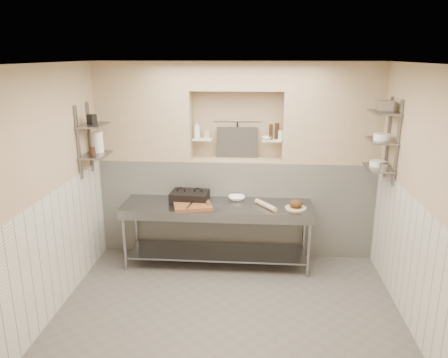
# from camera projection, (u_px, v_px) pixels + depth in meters

# --- Properties ---
(floor) EXTENTS (4.00, 3.90, 0.10)m
(floor) POSITION_uv_depth(u_px,v_px,m) (228.00, 315.00, 5.09)
(floor) COLOR #57524D
(floor) RESTS_ON ground
(ceiling) EXTENTS (4.00, 3.90, 0.10)m
(ceiling) POSITION_uv_depth(u_px,v_px,m) (229.00, 58.00, 4.29)
(ceiling) COLOR silver
(ceiling) RESTS_ON ground
(wall_left) EXTENTS (0.10, 3.90, 2.80)m
(wall_left) POSITION_uv_depth(u_px,v_px,m) (45.00, 193.00, 4.84)
(wall_left) COLOR tan
(wall_left) RESTS_ON ground
(wall_right) EXTENTS (0.10, 3.90, 2.80)m
(wall_right) POSITION_uv_depth(u_px,v_px,m) (425.00, 203.00, 4.54)
(wall_right) COLOR tan
(wall_right) RESTS_ON ground
(wall_back) EXTENTS (4.00, 0.10, 2.80)m
(wall_back) POSITION_uv_depth(u_px,v_px,m) (237.00, 156.00, 6.61)
(wall_back) COLOR tan
(wall_back) RESTS_ON ground
(wall_front) EXTENTS (4.00, 0.10, 2.80)m
(wall_front) POSITION_uv_depth(u_px,v_px,m) (208.00, 297.00, 2.78)
(wall_front) COLOR tan
(wall_front) RESTS_ON ground
(backwall_lower) EXTENTS (4.00, 0.40, 1.40)m
(backwall_lower) POSITION_uv_depth(u_px,v_px,m) (236.00, 205.00, 6.56)
(backwall_lower) COLOR white
(backwall_lower) RESTS_ON floor
(alcove_sill) EXTENTS (1.30, 0.40, 0.02)m
(alcove_sill) POSITION_uv_depth(u_px,v_px,m) (237.00, 159.00, 6.37)
(alcove_sill) COLOR tan
(alcove_sill) RESTS_ON backwall_lower
(backwall_pillar_left) EXTENTS (1.35, 0.40, 1.40)m
(backwall_pillar_left) POSITION_uv_depth(u_px,v_px,m) (145.00, 111.00, 6.27)
(backwall_pillar_left) COLOR tan
(backwall_pillar_left) RESTS_ON backwall_lower
(backwall_pillar_right) EXTENTS (1.35, 0.40, 1.40)m
(backwall_pillar_right) POSITION_uv_depth(u_px,v_px,m) (332.00, 113.00, 6.08)
(backwall_pillar_right) COLOR tan
(backwall_pillar_right) RESTS_ON backwall_lower
(backwall_header) EXTENTS (1.30, 0.40, 0.40)m
(backwall_header) POSITION_uv_depth(u_px,v_px,m) (237.00, 76.00, 6.04)
(backwall_header) COLOR tan
(backwall_header) RESTS_ON backwall_lower
(wainscot_left) EXTENTS (0.02, 3.90, 1.40)m
(wainscot_left) POSITION_uv_depth(u_px,v_px,m) (57.00, 251.00, 5.03)
(wainscot_left) COLOR white
(wainscot_left) RESTS_ON floor
(wainscot_right) EXTENTS (0.02, 3.90, 1.40)m
(wainscot_right) POSITION_uv_depth(u_px,v_px,m) (411.00, 263.00, 4.74)
(wainscot_right) COLOR white
(wainscot_right) RESTS_ON floor
(alcove_shelf_left) EXTENTS (0.28, 0.16, 0.02)m
(alcove_shelf_left) POSITION_uv_depth(u_px,v_px,m) (202.00, 139.00, 6.32)
(alcove_shelf_left) COLOR white
(alcove_shelf_left) RESTS_ON backwall_lower
(alcove_shelf_right) EXTENTS (0.28, 0.16, 0.02)m
(alcove_shelf_right) POSITION_uv_depth(u_px,v_px,m) (272.00, 140.00, 6.25)
(alcove_shelf_right) COLOR white
(alcove_shelf_right) RESTS_ON backwall_lower
(utensil_rail) EXTENTS (0.70, 0.02, 0.02)m
(utensil_rail) POSITION_uv_depth(u_px,v_px,m) (237.00, 121.00, 6.38)
(utensil_rail) COLOR gray
(utensil_rail) RESTS_ON wall_back
(hanging_steel) EXTENTS (0.02, 0.02, 0.30)m
(hanging_steel) POSITION_uv_depth(u_px,v_px,m) (237.00, 132.00, 6.41)
(hanging_steel) COLOR black
(hanging_steel) RESTS_ON utensil_rail
(splash_panel) EXTENTS (0.60, 0.08, 0.45)m
(splash_panel) POSITION_uv_depth(u_px,v_px,m) (237.00, 142.00, 6.40)
(splash_panel) COLOR #383330
(splash_panel) RESTS_ON alcove_sill
(shelf_rail_left_a) EXTENTS (0.03, 0.03, 0.95)m
(shelf_rail_left_a) POSITION_uv_depth(u_px,v_px,m) (90.00, 137.00, 5.93)
(shelf_rail_left_a) COLOR slate
(shelf_rail_left_a) RESTS_ON wall_left
(shelf_rail_left_b) EXTENTS (0.03, 0.03, 0.95)m
(shelf_rail_left_b) POSITION_uv_depth(u_px,v_px,m) (78.00, 143.00, 5.54)
(shelf_rail_left_b) COLOR slate
(shelf_rail_left_b) RESTS_ON wall_left
(wall_shelf_left_lower) EXTENTS (0.30, 0.50, 0.02)m
(wall_shelf_left_lower) POSITION_uv_depth(u_px,v_px,m) (96.00, 155.00, 5.78)
(wall_shelf_left_lower) COLOR slate
(wall_shelf_left_lower) RESTS_ON wall_left
(wall_shelf_left_upper) EXTENTS (0.30, 0.50, 0.03)m
(wall_shelf_left_upper) POSITION_uv_depth(u_px,v_px,m) (93.00, 125.00, 5.67)
(wall_shelf_left_upper) COLOR slate
(wall_shelf_left_upper) RESTS_ON wall_left
(shelf_rail_right_a) EXTENTS (0.03, 0.03, 1.05)m
(shelf_rail_right_a) POSITION_uv_depth(u_px,v_px,m) (388.00, 138.00, 5.62)
(shelf_rail_right_a) COLOR slate
(shelf_rail_right_a) RESTS_ON wall_right
(shelf_rail_right_b) EXTENTS (0.03, 0.03, 1.05)m
(shelf_rail_right_b) POSITION_uv_depth(u_px,v_px,m) (397.00, 144.00, 5.24)
(shelf_rail_right_b) COLOR slate
(shelf_rail_right_b) RESTS_ON wall_right
(wall_shelf_right_lower) EXTENTS (0.30, 0.50, 0.02)m
(wall_shelf_right_lower) POSITION_uv_depth(u_px,v_px,m) (379.00, 168.00, 5.54)
(wall_shelf_right_lower) COLOR slate
(wall_shelf_right_lower) RESTS_ON wall_right
(wall_shelf_right_mid) EXTENTS (0.30, 0.50, 0.02)m
(wall_shelf_right_mid) POSITION_uv_depth(u_px,v_px,m) (381.00, 141.00, 5.44)
(wall_shelf_right_mid) COLOR slate
(wall_shelf_right_mid) RESTS_ON wall_right
(wall_shelf_right_upper) EXTENTS (0.30, 0.50, 0.03)m
(wall_shelf_right_upper) POSITION_uv_depth(u_px,v_px,m) (384.00, 112.00, 5.34)
(wall_shelf_right_upper) COLOR slate
(wall_shelf_right_upper) RESTS_ON wall_right
(prep_table) EXTENTS (2.60, 0.70, 0.90)m
(prep_table) POSITION_uv_depth(u_px,v_px,m) (217.00, 222.00, 6.05)
(prep_table) COLOR gray
(prep_table) RESTS_ON floor
(panini_press) EXTENTS (0.54, 0.41, 0.14)m
(panini_press) POSITION_uv_depth(u_px,v_px,m) (190.00, 196.00, 6.10)
(panini_press) COLOR black
(panini_press) RESTS_ON prep_table
(cutting_board) EXTENTS (0.57, 0.46, 0.04)m
(cutting_board) POSITION_uv_depth(u_px,v_px,m) (193.00, 206.00, 5.86)
(cutting_board) COLOR brown
(cutting_board) RESTS_ON prep_table
(knife_blade) EXTENTS (0.26, 0.05, 0.01)m
(knife_blade) POSITION_uv_depth(u_px,v_px,m) (215.00, 204.00, 5.84)
(knife_blade) COLOR gray
(knife_blade) RESTS_ON cutting_board
(tongs) EXTENTS (0.07, 0.25, 0.02)m
(tongs) POSITION_uv_depth(u_px,v_px,m) (189.00, 205.00, 5.79)
(tongs) COLOR gray
(tongs) RESTS_ON cutting_board
(mixing_bowl) EXTENTS (0.26, 0.26, 0.06)m
(mixing_bowl) POSITION_uv_depth(u_px,v_px,m) (237.00, 198.00, 6.16)
(mixing_bowl) COLOR white
(mixing_bowl) RESTS_ON prep_table
(rolling_pin) EXTENTS (0.30, 0.39, 0.07)m
(rolling_pin) POSITION_uv_depth(u_px,v_px,m) (266.00, 205.00, 5.87)
(rolling_pin) COLOR tan
(rolling_pin) RESTS_ON prep_table
(bread_board) EXTENTS (0.28, 0.28, 0.02)m
(bread_board) POSITION_uv_depth(u_px,v_px,m) (296.00, 208.00, 5.83)
(bread_board) COLOR tan
(bread_board) RESTS_ON prep_table
(bread_loaf) EXTENTS (0.18, 0.18, 0.11)m
(bread_loaf) POSITION_uv_depth(u_px,v_px,m) (296.00, 203.00, 5.81)
(bread_loaf) COLOR #4C2D19
(bread_loaf) RESTS_ON bread_board
(bottle_soap) EXTENTS (0.11, 0.11, 0.25)m
(bottle_soap) POSITION_uv_depth(u_px,v_px,m) (197.00, 130.00, 6.30)
(bottle_soap) COLOR white
(bottle_soap) RESTS_ON alcove_shelf_left
(jar_alcove) EXTENTS (0.08, 0.08, 0.12)m
(jar_alcove) POSITION_uv_depth(u_px,v_px,m) (207.00, 134.00, 6.33)
(jar_alcove) COLOR tan
(jar_alcove) RESTS_ON alcove_shelf_left
(bowl_alcove) EXTENTS (0.17, 0.17, 0.05)m
(bowl_alcove) POSITION_uv_depth(u_px,v_px,m) (267.00, 138.00, 6.21)
(bowl_alcove) COLOR white
(bowl_alcove) RESTS_ON alcove_shelf_right
(condiment_a) EXTENTS (0.06, 0.06, 0.23)m
(condiment_a) POSITION_uv_depth(u_px,v_px,m) (277.00, 131.00, 6.24)
(condiment_a) COLOR black
(condiment_a) RESTS_ON alcove_shelf_right
(condiment_b) EXTENTS (0.05, 0.05, 0.21)m
(condiment_b) POSITION_uv_depth(u_px,v_px,m) (271.00, 132.00, 6.23)
(condiment_b) COLOR black
(condiment_b) RESTS_ON alcove_shelf_right
(condiment_c) EXTENTS (0.08, 0.08, 0.13)m
(condiment_c) POSITION_uv_depth(u_px,v_px,m) (281.00, 135.00, 6.21)
(condiment_c) COLOR white
(condiment_c) RESTS_ON alcove_shelf_right
(jug_left) EXTENTS (0.14, 0.14, 0.28)m
(jug_left) POSITION_uv_depth(u_px,v_px,m) (98.00, 142.00, 5.86)
(jug_left) COLOR white
(jug_left) RESTS_ON wall_shelf_left_lower
(jar_left) EXTENTS (0.08, 0.08, 0.11)m
(jar_left) POSITION_uv_depth(u_px,v_px,m) (93.00, 151.00, 5.67)
(jar_left) COLOR black
(jar_left) RESTS_ON wall_shelf_left_lower
(box_left_upper) EXTENTS (0.12, 0.12, 0.13)m
(box_left_upper) POSITION_uv_depth(u_px,v_px,m) (92.00, 119.00, 5.62)
(box_left_upper) COLOR black
(box_left_upper) RESTS_ON wall_shelf_left_upper
(bowl_right) EXTENTS (0.21, 0.21, 0.06)m
(bowl_right) POSITION_uv_depth(u_px,v_px,m) (378.00, 163.00, 5.57)
(bowl_right) COLOR white
(bowl_right) RESTS_ON wall_shelf_right_lower
(canister_right) EXTENTS (0.10, 0.10, 0.10)m
(canister_right) POSITION_uv_depth(u_px,v_px,m) (383.00, 167.00, 5.33)
(canister_right) COLOR gray
(canister_right) RESTS_ON wall_shelf_right_lower
(bowl_right_mid) EXTENTS (0.20, 0.20, 0.08)m
(bowl_right_mid) POSITION_uv_depth(u_px,v_px,m) (382.00, 137.00, 5.42)
(bowl_right_mid) COLOR white
(bowl_right_mid) RESTS_ON wall_shelf_right_mid
(basket_right) EXTENTS (0.19, 0.23, 0.13)m
(basket_right) POSITION_uv_depth(u_px,v_px,m) (385.00, 106.00, 5.30)
(basket_right) COLOR gray
(basket_right) RESTS_ON wall_shelf_right_upper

